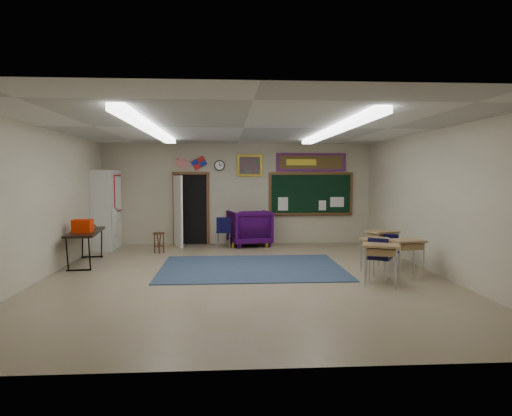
{
  "coord_description": "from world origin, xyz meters",
  "views": [
    {
      "loc": [
        -0.35,
        -9.16,
        2.03
      ],
      "look_at": [
        0.34,
        1.5,
        1.29
      ],
      "focal_mm": 32.0,
      "sensor_mm": 36.0,
      "label": 1
    }
  ],
  "objects": [
    {
      "name": "wall_clock",
      "position": [
        -0.55,
        4.47,
        2.35
      ],
      "size": [
        0.32,
        0.05,
        0.32
      ],
      "color": "black",
      "rests_on": "back_wall"
    },
    {
      "name": "area_rug",
      "position": [
        0.2,
        0.8,
        0.01
      ],
      "size": [
        4.0,
        3.0,
        0.02
      ],
      "primitive_type": "cube",
      "color": "#2D3E56",
      "rests_on": "floor"
    },
    {
      "name": "storage_cabinet",
      "position": [
        -3.71,
        3.85,
        1.1
      ],
      "size": [
        0.59,
        1.25,
        2.2
      ],
      "color": "silver",
      "rests_on": "floor"
    },
    {
      "name": "student_chair_desk_b",
      "position": [
        3.29,
        0.59,
        0.37
      ],
      "size": [
        0.45,
        0.45,
        0.74
      ],
      "primitive_type": null,
      "rotation": [
        0.0,
        0.0,
        -0.26
      ],
      "color": "black",
      "rests_on": "floor"
    },
    {
      "name": "folding_table",
      "position": [
        -3.61,
        1.53,
        0.42
      ],
      "size": [
        0.82,
        1.91,
        1.06
      ],
      "rotation": [
        0.0,
        0.0,
        0.11
      ],
      "color": "black",
      "rests_on": "floor"
    },
    {
      "name": "chalkboard",
      "position": [
        2.2,
        4.46,
        1.46
      ],
      "size": [
        2.55,
        0.14,
        1.3
      ],
      "color": "brown",
      "rests_on": "back_wall"
    },
    {
      "name": "doorway",
      "position": [
        -1.5,
        4.35,
        1.06
      ],
      "size": [
        1.1,
        0.89,
        2.16
      ],
      "color": "black",
      "rests_on": "back_wall"
    },
    {
      "name": "framed_art_print",
      "position": [
        0.35,
        4.47,
        2.35
      ],
      "size": [
        0.75,
        0.05,
        0.65
      ],
      "color": "olive",
      "rests_on": "back_wall"
    },
    {
      "name": "front_wall",
      "position": [
        0.0,
        -4.5,
        1.5
      ],
      "size": [
        8.0,
        0.04,
        3.0
      ],
      "primitive_type": "cube",
      "color": "#BEB79A",
      "rests_on": "floor"
    },
    {
      "name": "back_wall",
      "position": [
        0.0,
        4.5,
        1.5
      ],
      "size": [
        8.0,
        0.04,
        3.0
      ],
      "primitive_type": "cube",
      "color": "#BEB79A",
      "rests_on": "floor"
    },
    {
      "name": "student_chair_desk_a",
      "position": [
        2.63,
        -0.58,
        0.43
      ],
      "size": [
        0.59,
        0.59,
        0.85
      ],
      "primitive_type": null,
      "rotation": [
        0.0,
        0.0,
        2.58
      ],
      "color": "black",
      "rests_on": "floor"
    },
    {
      "name": "left_wall",
      "position": [
        -4.0,
        0.0,
        1.5
      ],
      "size": [
        0.04,
        9.0,
        3.0
      ],
      "primitive_type": "cube",
      "color": "#BEB79A",
      "rests_on": "floor"
    },
    {
      "name": "bulletin_board",
      "position": [
        2.2,
        4.47,
        2.45
      ],
      "size": [
        2.1,
        0.05,
        0.55
      ],
      "color": "#B00F13",
      "rests_on": "back_wall"
    },
    {
      "name": "ceiling",
      "position": [
        0.0,
        0.0,
        3.0
      ],
      "size": [
        8.0,
        9.0,
        0.04
      ],
      "primitive_type": "cube",
      "color": "silver",
      "rests_on": "back_wall"
    },
    {
      "name": "student_chair_reading",
      "position": [
        -0.43,
        3.71,
        0.44
      ],
      "size": [
        0.45,
        0.45,
        0.89
      ],
      "primitive_type": null,
      "rotation": [
        0.0,
        0.0,
        3.13
      ],
      "color": "black",
      "rests_on": "floor"
    },
    {
      "name": "student_desk_back_left",
      "position": [
        2.49,
        -1.0,
        0.44
      ],
      "size": [
        0.78,
        0.68,
        0.78
      ],
      "rotation": [
        0.0,
        0.0,
        -0.34
      ],
      "color": "olive",
      "rests_on": "floor"
    },
    {
      "name": "student_desk_front_left",
      "position": [
        2.77,
        0.1,
        0.41
      ],
      "size": [
        0.61,
        0.46,
        0.73
      ],
      "rotation": [
        0.0,
        0.0,
        -0.0
      ],
      "color": "olive",
      "rests_on": "floor"
    },
    {
      "name": "floor",
      "position": [
        0.0,
        0.0,
        0.0
      ],
      "size": [
        9.0,
        9.0,
        0.0
      ],
      "primitive_type": "plane",
      "color": "#85745C",
      "rests_on": "ground"
    },
    {
      "name": "fluorescent_strips",
      "position": [
        0.0,
        0.0,
        2.94
      ],
      "size": [
        3.86,
        6.0,
        0.1
      ],
      "primitive_type": null,
      "color": "white",
      "rests_on": "ceiling"
    },
    {
      "name": "student_desk_front_right",
      "position": [
        3.24,
        1.06,
        0.43
      ],
      "size": [
        0.78,
        0.69,
        0.78
      ],
      "rotation": [
        0.0,
        0.0,
        0.38
      ],
      "color": "olive",
      "rests_on": "floor"
    },
    {
      "name": "student_desk_back_right",
      "position": [
        3.3,
        -0.25,
        0.42
      ],
      "size": [
        0.68,
        0.54,
        0.75
      ],
      "rotation": [
        0.0,
        0.0,
        0.12
      ],
      "color": "olive",
      "rests_on": "floor"
    },
    {
      "name": "wooden_stool",
      "position": [
        -2.13,
        2.93,
        0.28
      ],
      "size": [
        0.31,
        0.31,
        0.55
      ],
      "color": "#532F18",
      "rests_on": "floor"
    },
    {
      "name": "wingback_armchair",
      "position": [
        0.31,
        4.07,
        0.53
      ],
      "size": [
        1.36,
        1.38,
        1.05
      ],
      "primitive_type": "imported",
      "rotation": [
        0.0,
        0.0,
        3.38
      ],
      "color": "#260538",
      "rests_on": "floor"
    },
    {
      "name": "right_wall",
      "position": [
        4.0,
        0.0,
        1.5
      ],
      "size": [
        0.04,
        9.0,
        3.0
      ],
      "primitive_type": "cube",
      "color": "#BEB79A",
      "rests_on": "floor"
    },
    {
      "name": "wall_flags",
      "position": [
        -1.4,
        4.44,
        2.48
      ],
      "size": [
        1.16,
        0.06,
        0.7
      ],
      "primitive_type": null,
      "color": "red",
      "rests_on": "back_wall"
    }
  ]
}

